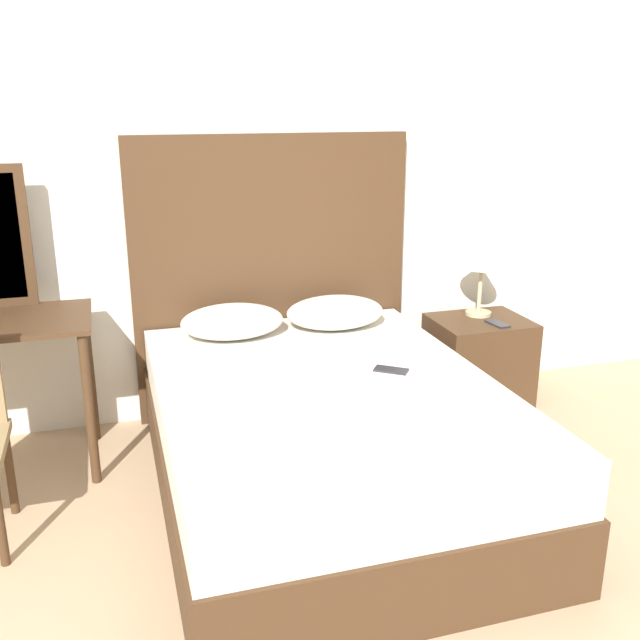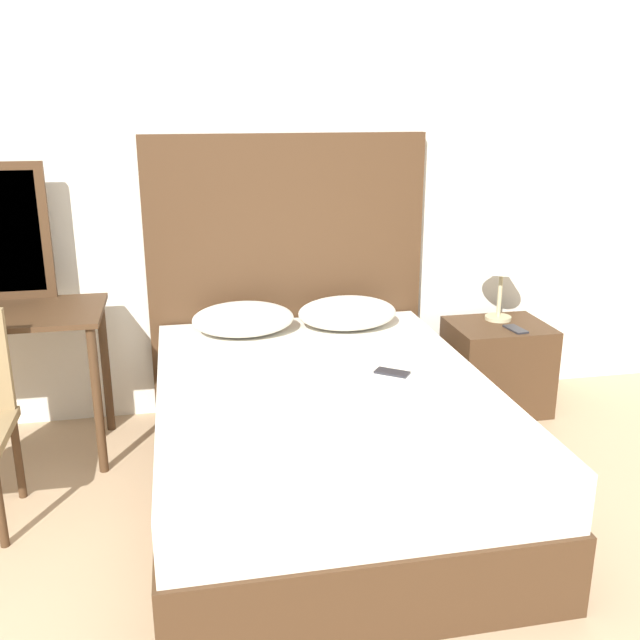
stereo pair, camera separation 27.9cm
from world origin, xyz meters
name	(u,v)px [view 2 (the right image)]	position (x,y,z in m)	size (l,w,h in m)	color
wall_back	(282,168)	(0.00, 2.24, 1.35)	(10.00, 0.06, 2.70)	silver
bed	(324,440)	(0.01, 1.17, 0.27)	(1.44, 1.94, 0.54)	#422B19
headboard	(288,277)	(0.01, 2.17, 0.77)	(1.51, 0.05, 1.54)	#422B19
pillow_left	(243,319)	(-0.26, 1.90, 0.62)	(0.52, 0.39, 0.16)	silver
pillow_right	(347,313)	(0.29, 1.90, 0.62)	(0.52, 0.39, 0.16)	silver
phone_on_bed	(392,372)	(0.33, 1.21, 0.55)	(0.16, 0.15, 0.01)	#232328
nightstand	(496,367)	(1.16, 1.90, 0.25)	(0.53, 0.44, 0.50)	#422B19
table_lamp	(502,261)	(1.19, 1.98, 0.84)	(0.23, 0.23, 0.44)	tan
phone_on_nightstand	(516,329)	(1.20, 1.79, 0.51)	(0.09, 0.16, 0.01)	#232328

